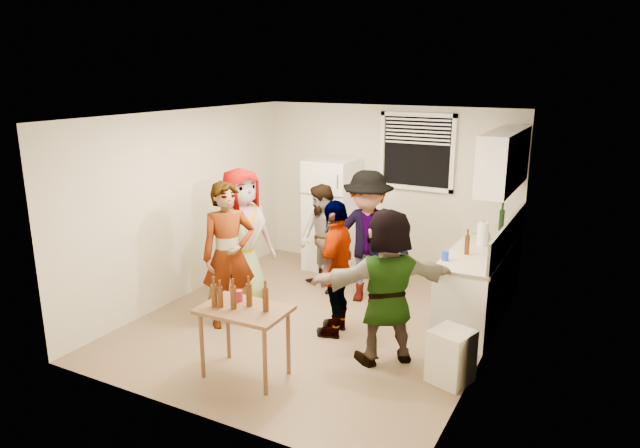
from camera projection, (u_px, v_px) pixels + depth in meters
The scene contains 23 objects.
room at pixel (317, 321), 7.02m from camera, with size 4.00×4.50×2.50m, color beige, non-canonical shape.
window at pixel (417, 152), 8.22m from camera, with size 1.12×0.10×1.06m, color white, non-canonical shape.
refrigerator at pixel (332, 214), 8.74m from camera, with size 0.70×0.70×1.70m, color white.
counter_lower at pixel (480, 282), 7.12m from camera, with size 0.60×2.20×0.86m, color white.
countertop at pixel (483, 247), 7.00m from camera, with size 0.64×2.22×0.04m, color beige.
backsplash at pixel (508, 235), 6.82m from camera, with size 0.03×2.20×0.36m, color #AAA79C.
upper_cabinets at pixel (504, 160), 6.83m from camera, with size 0.34×1.60×0.70m, color white.
kettle at pixel (483, 241), 7.22m from camera, with size 0.23×0.19×0.19m, color silver, non-canonical shape.
paper_towel at pixel (482, 245), 7.02m from camera, with size 0.13×0.13×0.29m, color white.
wine_bottle at pixel (501, 230), 7.68m from camera, with size 0.07×0.07×0.28m, color black.
beer_bottle_counter at pixel (466, 254), 6.68m from camera, with size 0.06×0.06×0.23m, color #47230C.
blue_cup at pixel (445, 260), 6.46m from camera, with size 0.08×0.08×0.11m, color blue.
picture_frame at pixel (510, 232), 7.31m from camera, with size 0.02×0.18×0.15m, color gold.
trash_bin at pixel (451, 358), 5.59m from camera, with size 0.37×0.37×0.54m, color silver.
serving_table at pixel (247, 375), 5.77m from camera, with size 0.87×0.58×0.73m, color brown, non-canonical shape.
beer_bottle_table at pixel (221, 307), 5.60m from camera, with size 0.05×0.05×0.21m, color #47230C.
red_cup at pixel (239, 301), 5.75m from camera, with size 0.09×0.09×0.11m, color maroon.
guest_grey at pixel (244, 303), 7.56m from camera, with size 0.88×1.81×0.58m, color gray.
guest_stripe at pixel (232, 324), 6.94m from camera, with size 0.64×1.76×0.42m, color #141933.
guest_back_left at pixel (322, 290), 8.01m from camera, with size 0.73×1.50×0.57m, color brown.
guest_back_right at pixel (366, 300), 7.66m from camera, with size 1.14×1.76×0.65m, color #3E3D42.
guest_black at pixel (336, 332), 6.71m from camera, with size 0.94×1.60×0.39m, color black.
guest_orange at pixel (385, 359), 6.08m from camera, with size 1.54×1.66×0.49m, color #F58062.
Camera 1 is at (3.06, -5.69, 2.97)m, focal length 32.00 mm.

